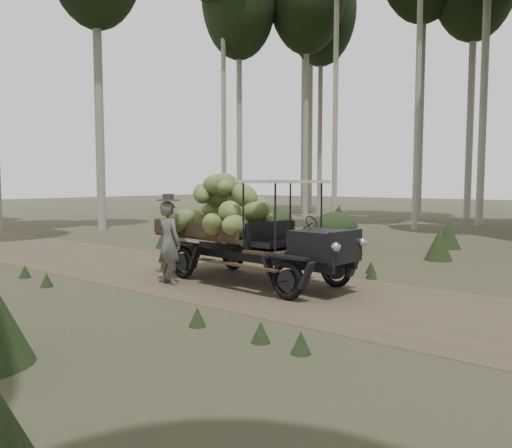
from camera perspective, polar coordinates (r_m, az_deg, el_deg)
name	(u,v)px	position (r m, az deg, el deg)	size (l,w,h in m)	color
ground	(282,289)	(10.29, 2.98, -7.48)	(120.00, 120.00, 0.00)	#473D2B
dirt_track	(282,289)	(10.29, 2.98, -7.46)	(70.00, 4.00, 0.01)	brown
banana_truck	(238,217)	(11.17, -2.04, 0.80)	(4.99, 2.51, 2.50)	black
farmer	(169,242)	(10.85, -9.93, -1.99)	(0.67, 0.50, 1.94)	#54524D
undergrowth	(254,253)	(11.48, -0.22, -3.38)	(21.89, 21.79, 1.35)	#233319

